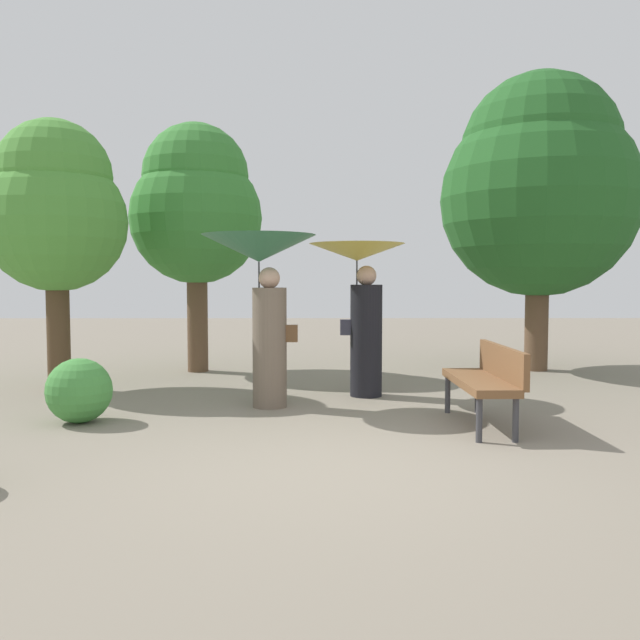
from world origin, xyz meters
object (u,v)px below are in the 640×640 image
Objects in this scene: person_left at (262,277)px; person_right at (361,289)px; tree_near_right at (539,184)px; tree_mid_left at (55,208)px; park_bench at (487,377)px; tree_near_left at (196,206)px.

person_left reaches higher than person_right.
tree_near_right is at bearing -51.02° from person_right.
tree_mid_left reaches higher than person_left.
tree_near_right is at bearing 14.25° from tree_mid_left.
tree_near_right is at bearing 154.32° from park_bench.
park_bench is 5.89m from tree_near_left.
tree_near_right is at bearing -52.86° from person_left.
tree_mid_left is (-2.90, 1.26, 0.94)m from person_left.
park_bench is 0.41× the size of tree_mid_left.
park_bench is (2.39, -1.04, -1.02)m from person_left.
tree_near_left reaches higher than person_left.
tree_near_right reaches higher than person_left.
person_left is 1.42m from person_right.
person_left is 3.30m from tree_mid_left.
park_bench is 0.31× the size of tree_near_right.
park_bench is 0.38× the size of tree_near_left.
tree_near_left is (-1.31, 2.99, 1.17)m from person_left.
tree_near_right is 7.44m from tree_mid_left.
person_left is 0.42× the size of tree_near_right.
tree_near_left is at bearing -138.39° from park_bench.
park_bench is at bearing -114.74° from tree_near_right.
tree_near_left is 0.83× the size of tree_near_right.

